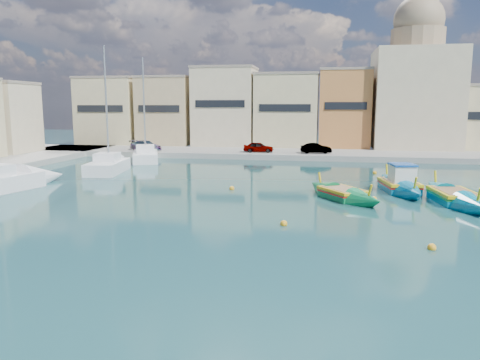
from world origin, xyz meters
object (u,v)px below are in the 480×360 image
(luzzu_green, at_px, (343,195))
(yacht_midnorth, at_px, (114,165))
(luzzu_blue_cabin, at_px, (399,186))
(luzzu_cyan_mid, at_px, (454,198))
(yacht_north, at_px, (146,155))
(yacht_mid, at_px, (18,181))
(church_block, at_px, (415,84))

(luzzu_green, distance_m, yacht_midnorth, 22.47)
(luzzu_green, bearing_deg, luzzu_blue_cabin, 40.20)
(luzzu_blue_cabin, bearing_deg, luzzu_green, -139.80)
(luzzu_blue_cabin, distance_m, yacht_midnorth, 25.05)
(luzzu_cyan_mid, xyz_separation_m, luzzu_green, (-6.72, -0.04, -0.03))
(luzzu_cyan_mid, bearing_deg, luzzu_blue_cabin, 129.40)
(luzzu_blue_cabin, height_order, yacht_north, yacht_north)
(luzzu_blue_cabin, bearing_deg, yacht_mid, -172.79)
(church_block, relative_size, yacht_north, 1.64)
(church_block, distance_m, yacht_north, 33.93)
(yacht_mid, bearing_deg, luzzu_blue_cabin, 7.21)
(church_block, height_order, yacht_north, church_block)
(church_block, distance_m, yacht_midnorth, 37.93)
(church_block, xyz_separation_m, luzzu_blue_cabin, (-5.62, -28.38, -8.04))
(church_block, distance_m, luzzu_blue_cabin, 30.03)
(luzzu_cyan_mid, distance_m, yacht_north, 32.71)
(luzzu_blue_cabin, height_order, luzzu_green, luzzu_blue_cabin)
(yacht_mid, bearing_deg, yacht_north, 81.88)
(luzzu_blue_cabin, distance_m, yacht_mid, 27.28)
(luzzu_blue_cabin, relative_size, yacht_mid, 0.70)
(luzzu_cyan_mid, height_order, yacht_mid, yacht_mid)
(yacht_midnorth, bearing_deg, yacht_north, 91.56)
(luzzu_blue_cabin, bearing_deg, yacht_midnorth, 165.26)
(luzzu_green, xyz_separation_m, yacht_mid, (-23.09, -0.06, 0.24))
(luzzu_cyan_mid, bearing_deg, yacht_north, 146.23)
(luzzu_blue_cabin, height_order, luzzu_cyan_mid, luzzu_blue_cabin)
(yacht_north, distance_m, yacht_mid, 18.47)
(luzzu_green, bearing_deg, church_block, 73.16)
(church_block, distance_m, luzzu_green, 34.16)
(yacht_midnorth, relative_size, yacht_mid, 0.94)
(yacht_north, height_order, yacht_midnorth, yacht_midnorth)
(luzzu_cyan_mid, height_order, luzzu_green, luzzu_cyan_mid)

